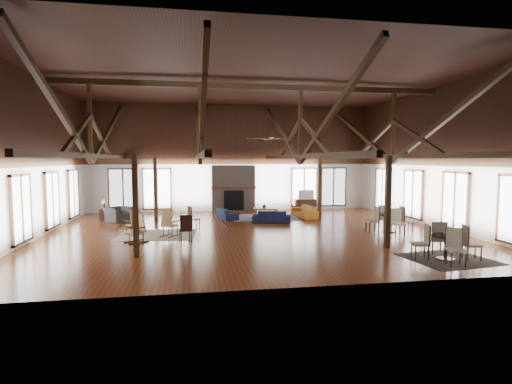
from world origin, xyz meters
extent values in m
plane|color=maroon|center=(0.00, 0.00, 0.00)|extent=(16.00, 16.00, 0.00)
cube|color=black|center=(0.00, 0.00, 6.00)|extent=(16.00, 14.00, 0.02)
cube|color=silver|center=(0.00, 7.00, 3.00)|extent=(16.00, 0.02, 6.00)
cube|color=silver|center=(0.00, -7.00, 3.00)|extent=(16.00, 0.02, 6.00)
cube|color=silver|center=(-8.00, 0.00, 3.00)|extent=(0.02, 14.00, 6.00)
cube|color=silver|center=(8.00, 0.00, 3.00)|extent=(0.02, 14.00, 6.00)
cube|color=black|center=(0.00, 0.00, 5.75)|extent=(15.60, 0.18, 0.22)
cube|color=black|center=(-6.00, 0.00, 3.05)|extent=(0.16, 13.70, 0.18)
cube|color=black|center=(-6.00, 0.00, 4.40)|extent=(0.14, 0.14, 2.70)
cube|color=black|center=(-6.00, 3.50, 4.28)|extent=(0.15, 7.07, 3.12)
cube|color=black|center=(-6.00, -3.50, 4.28)|extent=(0.15, 7.07, 3.12)
cube|color=black|center=(-2.00, 0.00, 3.05)|extent=(0.16, 13.70, 0.18)
cube|color=black|center=(-2.00, 0.00, 4.40)|extent=(0.14, 0.14, 2.70)
cube|color=black|center=(-2.00, 3.50, 4.28)|extent=(0.15, 7.07, 3.12)
cube|color=black|center=(-2.00, -3.50, 4.28)|extent=(0.15, 7.07, 3.12)
cube|color=black|center=(2.00, 0.00, 3.05)|extent=(0.16, 13.70, 0.18)
cube|color=black|center=(2.00, 0.00, 4.40)|extent=(0.14, 0.14, 2.70)
cube|color=black|center=(2.00, 3.50, 4.28)|extent=(0.15, 7.07, 3.12)
cube|color=black|center=(2.00, -3.50, 4.28)|extent=(0.15, 7.07, 3.12)
cube|color=black|center=(6.00, 0.00, 3.05)|extent=(0.16, 13.70, 0.18)
cube|color=black|center=(6.00, 0.00, 4.40)|extent=(0.14, 0.14, 2.70)
cube|color=black|center=(6.00, 3.50, 4.28)|extent=(0.15, 7.07, 3.12)
cube|color=black|center=(6.00, -3.50, 4.28)|extent=(0.15, 7.07, 3.12)
cube|color=black|center=(-4.00, -3.50, 1.52)|extent=(0.16, 0.16, 3.05)
cube|color=black|center=(4.00, -3.50, 1.52)|extent=(0.16, 0.16, 3.05)
cube|color=black|center=(-4.00, 3.50, 1.52)|extent=(0.16, 0.16, 3.05)
cube|color=black|center=(4.00, 3.50, 1.52)|extent=(0.16, 0.16, 3.05)
cube|color=#716256|center=(0.00, 6.68, 1.30)|extent=(2.40, 0.62, 2.60)
cube|color=black|center=(0.00, 6.36, 0.65)|extent=(1.10, 0.06, 1.10)
cube|color=#381F11|center=(0.00, 6.40, 1.35)|extent=(2.50, 0.20, 0.12)
cylinder|color=black|center=(0.50, -1.00, 4.05)|extent=(0.04, 0.04, 0.70)
cylinder|color=black|center=(0.50, -1.00, 3.70)|extent=(0.20, 0.20, 0.10)
cube|color=black|center=(0.95, -1.00, 3.70)|extent=(0.70, 0.12, 0.02)
cube|color=black|center=(0.50, -0.55, 3.70)|extent=(0.12, 0.70, 0.02)
cube|color=black|center=(0.05, -1.00, 3.70)|extent=(0.70, 0.12, 0.02)
cube|color=black|center=(0.50, -1.45, 3.70)|extent=(0.12, 0.70, 0.02)
imported|color=black|center=(1.31, 2.30, 0.25)|extent=(1.86, 1.16, 0.51)
imported|color=#141C38|center=(-0.61, 3.91, 0.25)|extent=(1.82, 1.03, 0.50)
imported|color=#A76020|center=(3.31, 3.81, 0.28)|extent=(2.01, 0.93, 0.57)
cube|color=brown|center=(1.34, 3.93, 0.45)|extent=(1.37, 0.91, 0.06)
cube|color=brown|center=(0.82, 3.72, 0.21)|extent=(0.06, 0.06, 0.42)
cube|color=brown|center=(0.82, 4.14, 0.21)|extent=(0.06, 0.06, 0.42)
cube|color=brown|center=(1.87, 3.72, 0.21)|extent=(0.06, 0.06, 0.42)
cube|color=brown|center=(1.87, 4.14, 0.21)|extent=(0.06, 0.06, 0.42)
imported|color=#B2B2B2|center=(1.28, 4.02, 0.58)|extent=(0.23, 0.23, 0.20)
imported|color=#2E2E30|center=(-5.76, 3.83, 0.34)|extent=(1.39, 1.40, 0.69)
cube|color=black|center=(-6.49, 4.37, 0.28)|extent=(0.41, 0.41, 0.55)
cylinder|color=black|center=(-6.49, 4.37, 0.72)|extent=(0.08, 0.08, 0.33)
cone|color=#F5E9CE|center=(-6.49, 4.37, 0.94)|extent=(0.29, 0.29, 0.24)
cube|color=olive|center=(-4.60, 0.27, 0.38)|extent=(0.60, 0.60, 0.05)
cube|color=olive|center=(-4.48, 0.11, 0.68)|extent=(0.45, 0.41, 0.63)
cube|color=black|center=(-4.75, 0.15, 0.02)|extent=(0.52, 0.63, 0.05)
cube|color=black|center=(-4.46, 0.38, 0.02)|extent=(0.52, 0.63, 0.05)
cube|color=olive|center=(-3.16, -0.23, 0.40)|extent=(0.62, 0.62, 0.05)
cube|color=olive|center=(-3.27, -0.41, 0.72)|extent=(0.48, 0.39, 0.66)
cube|color=black|center=(-3.33, -0.13, 0.02)|extent=(0.47, 0.72, 0.05)
cube|color=black|center=(-3.00, -0.33, 0.02)|extent=(0.47, 0.72, 0.05)
cube|color=olive|center=(-4.29, -1.27, 0.38)|extent=(0.59, 0.59, 0.05)
cube|color=olive|center=(-4.12, -1.16, 0.68)|extent=(0.38, 0.45, 0.63)
cube|color=black|center=(-4.19, -1.42, 0.02)|extent=(0.66, 0.47, 0.05)
cube|color=black|center=(-4.39, -1.12, 0.02)|extent=(0.66, 0.47, 0.05)
cube|color=black|center=(-2.25, 1.08, 0.44)|extent=(0.54, 0.54, 0.05)
cube|color=black|center=(-2.42, 1.01, 0.71)|extent=(0.19, 0.40, 0.54)
cylinder|color=black|center=(-2.25, 1.08, 0.22)|extent=(0.03, 0.03, 0.44)
cube|color=black|center=(-2.58, -1.62, 0.46)|extent=(0.50, 0.50, 0.05)
cube|color=black|center=(-2.55, -1.81, 0.74)|extent=(0.43, 0.12, 0.56)
cylinder|color=black|center=(-2.58, -1.62, 0.23)|extent=(0.03, 0.03, 0.46)
cylinder|color=black|center=(4.94, -5.24, 0.71)|extent=(0.83, 0.83, 0.04)
cylinder|color=black|center=(4.94, -5.24, 0.36)|extent=(0.10, 0.10, 0.69)
cylinder|color=black|center=(4.94, -5.24, 0.02)|extent=(0.50, 0.50, 0.04)
cylinder|color=black|center=(5.51, -0.82, 0.71)|extent=(0.83, 0.83, 0.04)
cylinder|color=black|center=(5.51, -0.82, 0.36)|extent=(0.10, 0.10, 0.69)
cylinder|color=black|center=(5.51, -0.82, 0.02)|extent=(0.50, 0.50, 0.04)
imported|color=#B2B2B2|center=(4.95, -5.19, 0.78)|extent=(0.16, 0.16, 0.11)
imported|color=#B2B2B2|center=(5.49, -0.80, 0.77)|extent=(0.14, 0.14, 0.09)
cube|color=black|center=(4.23, 6.75, 0.31)|extent=(1.22, 0.46, 0.61)
imported|color=#B2B2B2|center=(4.25, 6.75, 0.88)|extent=(0.94, 0.16, 0.54)
cube|color=tan|center=(-3.69, 0.05, 0.01)|extent=(3.11, 2.54, 0.01)
cube|color=#1C214F|center=(1.33, 3.92, 0.01)|extent=(3.44, 2.74, 0.01)
cube|color=black|center=(5.05, -5.21, 0.01)|extent=(2.55, 2.37, 0.01)
camera|label=1|loc=(-2.40, -15.63, 2.91)|focal=28.00mm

